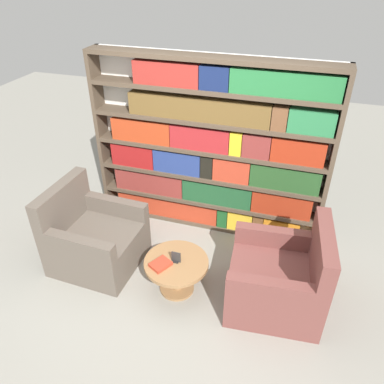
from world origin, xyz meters
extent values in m
plane|color=gray|center=(0.00, 0.00, 0.00)|extent=(14.00, 14.00, 0.00)
cube|color=silver|center=(0.00, 1.50, 1.10)|extent=(2.89, 0.05, 2.21)
cube|color=brown|center=(-1.42, 1.38, 1.10)|extent=(0.05, 0.30, 2.21)
cube|color=brown|center=(1.42, 1.38, 1.10)|extent=(0.05, 0.30, 2.21)
cube|color=brown|center=(0.00, 1.38, 0.03)|extent=(2.79, 0.30, 0.05)
cube|color=brown|center=(0.00, 1.38, 0.37)|extent=(2.79, 0.30, 0.05)
cube|color=brown|center=(0.00, 1.38, 0.74)|extent=(2.79, 0.30, 0.05)
cube|color=brown|center=(0.00, 1.38, 1.10)|extent=(2.79, 0.30, 0.05)
cube|color=brown|center=(0.00, 1.38, 1.47)|extent=(2.79, 0.30, 0.05)
cube|color=brown|center=(0.00, 1.38, 1.84)|extent=(2.79, 0.30, 0.05)
cube|color=brown|center=(0.00, 1.38, 2.18)|extent=(2.79, 0.30, 0.05)
cube|color=#B33820|center=(-0.54, 1.35, 0.18)|extent=(1.41, 0.20, 0.25)
cube|color=#1D5325|center=(0.24, 1.35, 0.18)|extent=(0.13, 0.20, 0.25)
cube|color=gold|center=(0.47, 1.35, 0.18)|extent=(0.32, 0.20, 0.25)
cube|color=brown|center=(0.71, 1.35, 0.18)|extent=(0.13, 0.20, 0.25)
cube|color=orange|center=(1.00, 1.35, 0.18)|extent=(0.45, 0.20, 0.25)
cube|color=maroon|center=(-0.78, 1.35, 0.54)|extent=(0.94, 0.20, 0.29)
cube|color=#20532D|center=(0.15, 1.35, 0.54)|extent=(0.89, 0.20, 0.29)
cube|color=#9B2D16|center=(0.96, 1.35, 0.54)|extent=(0.72, 0.20, 0.29)
cube|color=maroon|center=(-0.98, 1.35, 0.91)|extent=(0.58, 0.20, 0.29)
cube|color=navy|center=(-0.38, 1.35, 0.91)|extent=(0.61, 0.20, 0.29)
cube|color=black|center=(0.01, 1.35, 0.91)|extent=(0.15, 0.20, 0.29)
cube|color=#B93C25|center=(0.32, 1.35, 0.91)|extent=(0.45, 0.20, 0.29)
cube|color=#265025|center=(0.95, 1.35, 0.91)|extent=(0.80, 0.20, 0.29)
cube|color=#B43A1B|center=(-0.84, 1.35, 1.27)|extent=(0.76, 0.20, 0.28)
cube|color=#A72427|center=(-0.09, 1.35, 1.27)|extent=(0.72, 0.20, 0.28)
cube|color=gold|center=(0.35, 1.35, 1.27)|extent=(0.14, 0.20, 0.28)
cube|color=maroon|center=(0.59, 1.35, 1.27)|extent=(0.32, 0.20, 0.28)
cube|color=#A42C15|center=(1.05, 1.35, 1.27)|extent=(0.59, 0.20, 0.28)
cube|color=brown|center=(-0.12, 1.35, 1.62)|extent=(1.66, 0.20, 0.25)
cube|color=brown|center=(0.80, 1.35, 1.62)|extent=(0.17, 0.20, 0.25)
cube|color=#2B7A46|center=(1.13, 1.35, 1.62)|extent=(0.48, 0.20, 0.25)
cube|color=maroon|center=(-0.48, 1.35, 1.99)|extent=(0.77, 0.20, 0.26)
cube|color=#152350|center=(0.07, 1.35, 1.99)|extent=(0.32, 0.20, 0.26)
cube|color=#26723A|center=(0.81, 1.35, 1.99)|extent=(1.14, 0.20, 0.26)
cube|color=brown|center=(-1.00, 0.26, 0.23)|extent=(0.96, 0.92, 0.45)
cube|color=brown|center=(-1.39, 0.28, 0.72)|extent=(0.18, 0.89, 0.53)
cube|color=brown|center=(-0.95, -0.12, 0.56)|extent=(0.79, 0.15, 0.21)
cube|color=brown|center=(-0.92, 0.64, 0.56)|extent=(0.79, 0.15, 0.21)
cube|color=brown|center=(1.03, 0.26, 0.23)|extent=(1.00, 0.96, 0.45)
cube|color=brown|center=(1.42, 0.30, 0.72)|extent=(0.22, 0.89, 0.53)
cube|color=brown|center=(0.93, 0.63, 0.56)|extent=(0.79, 0.19, 0.21)
cube|color=brown|center=(1.00, -0.12, 0.56)|extent=(0.79, 0.19, 0.21)
cylinder|color=olive|center=(0.02, 0.12, 0.18)|extent=(0.12, 0.12, 0.36)
cylinder|color=olive|center=(0.02, 0.12, 0.01)|extent=(0.38, 0.38, 0.03)
cylinder|color=olive|center=(0.02, 0.12, 0.38)|extent=(0.68, 0.68, 0.04)
cube|color=black|center=(0.02, 0.12, 0.41)|extent=(0.06, 0.06, 0.01)
cube|color=#2D2D2D|center=(0.02, 0.12, 0.47)|extent=(0.10, 0.01, 0.12)
cube|color=#B73823|center=(-0.12, 0.02, 0.42)|extent=(0.24, 0.25, 0.04)
camera|label=1|loc=(1.04, -2.58, 3.15)|focal=35.00mm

